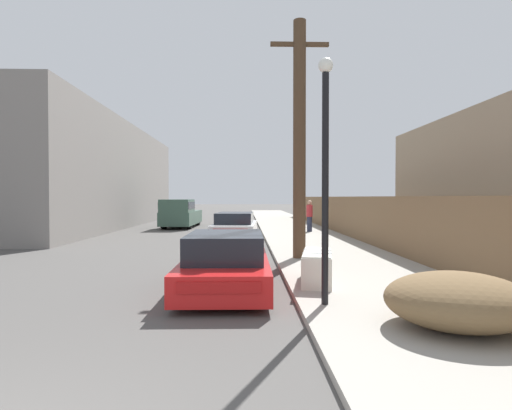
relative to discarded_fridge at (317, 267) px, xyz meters
The scene contains 11 objects.
sidewalk_curb 17.03m from the discarded_fridge, 85.13° to the left, with size 4.20×63.00×0.12m, color #9E998E.
discarded_fridge is the anchor object (origin of this frame).
parked_sports_car_red 2.01m from the discarded_fridge, behind, with size 1.84×4.70×1.23m.
car_parked_mid 10.26m from the discarded_fridge, 101.58° to the left, with size 2.19×4.64×1.28m.
pickup_truck 18.38m from the discarded_fridge, 108.49° to the left, with size 2.13×5.42×1.86m.
utility_pole 4.91m from the discarded_fridge, 88.55° to the left, with size 1.80×0.39×7.31m.
street_lamp 2.85m from the discarded_fridge, 96.02° to the right, with size 0.26×0.26×4.30m.
brush_pile 3.45m from the discarded_fridge, 64.81° to the right, with size 2.07×1.88×0.79m.
wooden_fence 12.65m from the discarded_fridge, 74.41° to the left, with size 0.08×35.82×1.91m, color brown.
building_left_block 22.87m from the discarded_fridge, 123.86° to the left, with size 7.00×24.05×6.90m, color gray.
pedestrian 13.02m from the discarded_fridge, 81.49° to the left, with size 0.34×0.34×1.71m.
Camera 1 is at (2.26, -2.21, 2.00)m, focal length 28.00 mm.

